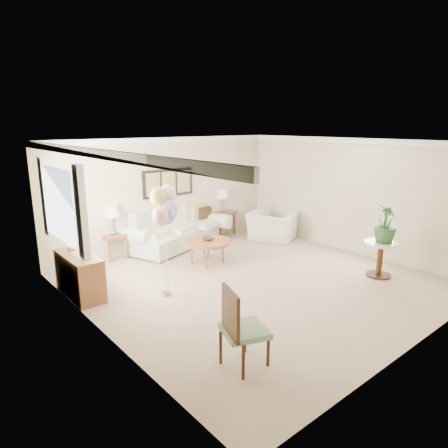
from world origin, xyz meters
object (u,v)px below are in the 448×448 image
coffee_table (207,242)px  accent_chair (240,326)px  armchair (272,226)px  balloon_cluster (164,207)px  sofa (174,231)px

coffee_table → accent_chair: (-1.99, -3.23, 0.08)m
coffee_table → armchair: 2.39m
armchair → balloon_cluster: balloon_cluster is taller
sofa → balloon_cluster: 3.16m
sofa → armchair: (2.21, -1.14, -0.03)m
coffee_table → balloon_cluster: 2.10m
sofa → armchair: size_ratio=2.67×
armchair → sofa: bearing=41.0°
balloon_cluster → coffee_table: bearing=29.7°
coffee_table → armchair: size_ratio=0.91×
sofa → accent_chair: bearing=-114.3°
armchair → balloon_cluster: bearing=85.9°
coffee_table → accent_chair: 3.80m
sofa → coffee_table: (-0.15, -1.50, 0.08)m
accent_chair → coffee_table: bearing=58.4°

